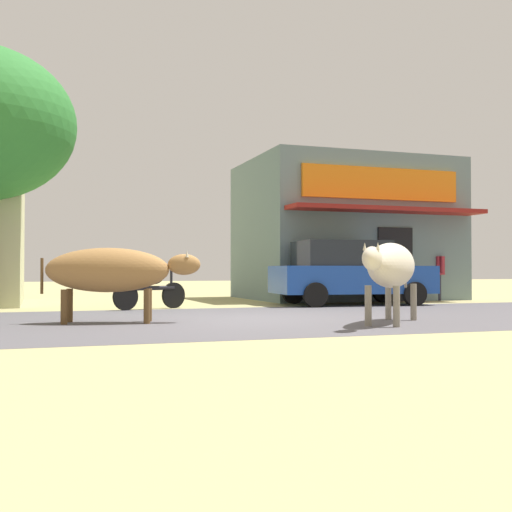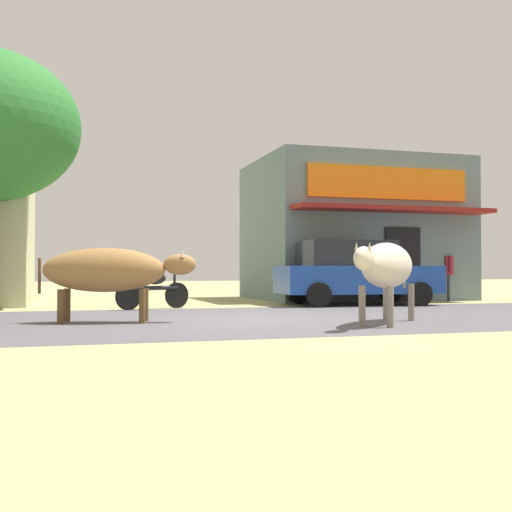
{
  "view_description": "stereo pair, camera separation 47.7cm",
  "coord_description": "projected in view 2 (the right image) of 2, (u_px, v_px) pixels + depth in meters",
  "views": [
    {
      "loc": [
        -3.73,
        -11.2,
        0.9
      ],
      "look_at": [
        0.52,
        1.33,
        1.18
      ],
      "focal_mm": 45.13,
      "sensor_mm": 36.0,
      "label": 1
    },
    {
      "loc": [
        -3.28,
        -11.34,
        0.9
      ],
      "look_at": [
        0.52,
        1.33,
        1.18
      ],
      "focal_mm": 45.13,
      "sensor_mm": 36.0,
      "label": 2
    }
  ],
  "objects": [
    {
      "name": "ground",
      "position": [
        250.0,
        319.0,
        11.78
      ],
      "size": [
        80.0,
        80.0,
        0.0
      ],
      "primitive_type": "plane",
      "color": "tan"
    },
    {
      "name": "asphalt_road",
      "position": [
        250.0,
        319.0,
        11.78
      ],
      "size": [
        72.0,
        6.76,
        0.0
      ],
      "primitive_type": "cube",
      "color": "#535056",
      "rests_on": "ground"
    },
    {
      "name": "storefront_right_club",
      "position": [
        353.0,
        230.0,
        20.22
      ],
      "size": [
        6.1,
        5.57,
        4.27
      ],
      "color": "slate",
      "rests_on": "ground"
    },
    {
      "name": "parked_hatchback_car",
      "position": [
        354.0,
        272.0,
        16.46
      ],
      "size": [
        4.15,
        2.23,
        1.64
      ],
      "color": "#1A439F",
      "rests_on": "ground"
    },
    {
      "name": "parked_motorcycle",
      "position": [
        154.0,
        289.0,
        14.76
      ],
      "size": [
        1.76,
        0.79,
        1.05
      ],
      "color": "black",
      "rests_on": "ground"
    },
    {
      "name": "cow_near_brown",
      "position": [
        108.0,
        271.0,
        10.99
      ],
      "size": [
        2.65,
        1.16,
        1.27
      ],
      "color": "olive",
      "rests_on": "ground"
    },
    {
      "name": "cow_far_dark",
      "position": [
        387.0,
        266.0,
        10.72
      ],
      "size": [
        2.25,
        2.39,
        1.35
      ],
      "color": "beige",
      "rests_on": "ground"
    },
    {
      "name": "pedestrian_by_shop",
      "position": [
        446.0,
        271.0,
        18.67
      ],
      "size": [
        0.29,
        0.61,
        1.5
      ],
      "color": "#262633",
      "rests_on": "ground"
    }
  ]
}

